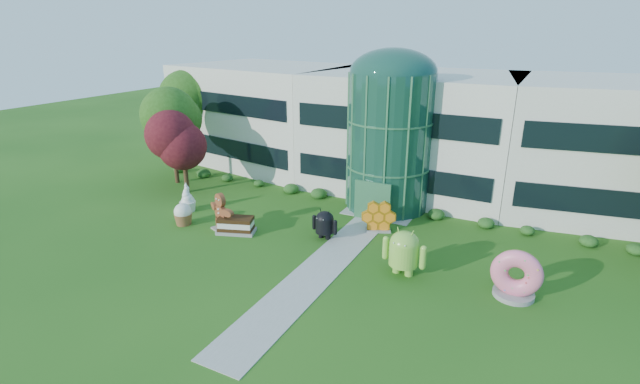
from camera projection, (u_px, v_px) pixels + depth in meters
The scene contains 14 objects.
ground at pixel (311, 278), 24.88m from camera, with size 140.00×140.00×0.00m, color #215114.
building at pixel (413, 130), 38.38m from camera, with size 46.00×15.00×9.30m, color beige, non-canonical shape.
atrium at pixel (390, 142), 33.27m from camera, with size 6.00×6.00×9.80m, color #194738.
walkway at pixel (327, 262), 26.55m from camera, with size 2.40×20.00×0.04m, color #9E9E93.
tree_red at pixel (184, 157), 36.83m from camera, with size 4.00×4.00×6.00m, color #3F0C14, non-canonical shape.
trees_backdrop at pixel (393, 149), 34.35m from camera, with size 52.00×8.00×8.40m, color #244C13, non-canonical shape.
android_green at pixel (404, 249), 24.85m from camera, with size 2.60×1.73×2.95m, color #82C13E, non-canonical shape.
android_black at pixel (325, 223), 29.23m from camera, with size 1.89×1.26×2.14m, color black, non-canonical shape.
donut at pixel (517, 273), 22.80m from camera, with size 2.49×1.20×2.59m, color #E9587A, non-canonical shape.
gingerbread at pixel (221, 212), 30.34m from camera, with size 2.84×1.09×2.62m, color maroon, non-canonical shape.
ice_cream_sandwich at pixel (236, 225), 30.18m from camera, with size 2.46×1.23×1.10m, color black, non-canonical shape.
honeycomb at pixel (379, 218), 30.30m from camera, with size 2.40×0.86×1.89m, color orange, non-canonical shape.
froyo at pixel (187, 197), 33.64m from camera, with size 1.25×1.25×2.15m, color white, non-canonical shape.
cupcake at pixel (183, 214), 31.41m from camera, with size 1.27×1.27×1.52m, color white, non-canonical shape.
Camera 1 is at (10.45, -19.21, 12.74)m, focal length 26.00 mm.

